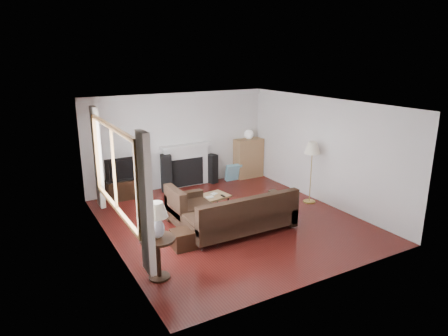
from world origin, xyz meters
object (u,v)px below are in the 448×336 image
coffee_table (208,205)px  side_table (159,258)px  bookshelf (248,158)px  sectional_sofa (241,214)px  floor_lamp (311,173)px  tv_stand (126,189)px

coffee_table → side_table: (-1.93, -2.06, 0.16)m
bookshelf → sectional_sofa: bookshelf is taller
bookshelf → coffee_table: size_ratio=1.16×
bookshelf → sectional_sofa: (-2.19, -3.13, -0.17)m
floor_lamp → sectional_sofa: bearing=-164.8°
coffee_table → side_table: size_ratio=1.39×
floor_lamp → side_table: floor_lamp is taller
coffee_table → side_table: bearing=-142.6°
bookshelf → side_table: bearing=-136.9°
coffee_table → bookshelf: bearing=30.1°
tv_stand → bookshelf: bookshelf is taller
sectional_sofa → side_table: sectional_sofa is taller
sectional_sofa → coffee_table: size_ratio=2.50×
floor_lamp → side_table: size_ratio=2.13×
side_table → floor_lamp: bearing=18.4°
tv_stand → sectional_sofa: size_ratio=0.39×
tv_stand → bookshelf: 3.62m
sectional_sofa → bookshelf: bearing=55.0°
tv_stand → floor_lamp: (3.76, -2.46, 0.50)m
sectional_sofa → side_table: (-2.02, -0.82, -0.04)m
bookshelf → floor_lamp: bearing=-86.4°
floor_lamp → tv_stand: bearing=146.8°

